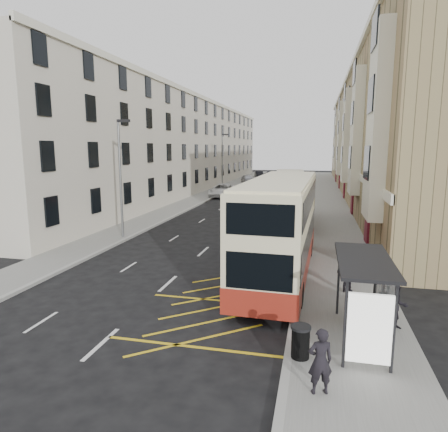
% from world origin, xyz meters
% --- Properties ---
extents(ground, '(200.00, 200.00, 0.00)m').
position_xyz_m(ground, '(0.00, 0.00, 0.00)').
color(ground, black).
rests_on(ground, ground).
extents(pavement_right, '(4.00, 120.00, 0.15)m').
position_xyz_m(pavement_right, '(8.00, 30.00, 0.07)').
color(pavement_right, slate).
rests_on(pavement_right, ground).
extents(pavement_left, '(3.00, 120.00, 0.15)m').
position_xyz_m(pavement_left, '(-7.50, 30.00, 0.07)').
color(pavement_left, slate).
rests_on(pavement_left, ground).
extents(kerb_right, '(0.25, 120.00, 0.15)m').
position_xyz_m(kerb_right, '(6.00, 30.00, 0.07)').
color(kerb_right, '#979791').
rests_on(kerb_right, ground).
extents(kerb_left, '(0.25, 120.00, 0.15)m').
position_xyz_m(kerb_left, '(-6.00, 30.00, 0.07)').
color(kerb_left, '#979791').
rests_on(kerb_left, ground).
extents(road_markings, '(10.00, 110.00, 0.01)m').
position_xyz_m(road_markings, '(0.00, 45.00, 0.01)').
color(road_markings, silver).
rests_on(road_markings, ground).
extents(terrace_right, '(10.75, 79.00, 15.25)m').
position_xyz_m(terrace_right, '(14.88, 45.38, 7.52)').
color(terrace_right, '#928155').
rests_on(terrace_right, ground).
extents(terrace_left, '(9.18, 79.00, 13.25)m').
position_xyz_m(terrace_left, '(-13.43, 45.50, 6.52)').
color(terrace_left, beige).
rests_on(terrace_left, ground).
extents(bus_shelter, '(1.65, 4.25, 2.70)m').
position_xyz_m(bus_shelter, '(8.34, -0.39, 2.14)').
color(bus_shelter, black).
rests_on(bus_shelter, pavement_right).
extents(guard_railing, '(0.06, 6.56, 1.01)m').
position_xyz_m(guard_railing, '(6.25, 5.75, 0.86)').
color(guard_railing, red).
rests_on(guard_railing, pavement_right).
extents(street_lamp_near, '(0.93, 0.18, 8.00)m').
position_xyz_m(street_lamp_near, '(-6.35, 12.00, 4.64)').
color(street_lamp_near, slate).
rests_on(street_lamp_near, pavement_left).
extents(street_lamp_far, '(0.93, 0.18, 8.00)m').
position_xyz_m(street_lamp_far, '(-6.35, 42.00, 4.64)').
color(street_lamp_far, slate).
rests_on(street_lamp_far, pavement_left).
extents(double_decker_front, '(3.15, 12.23, 4.85)m').
position_xyz_m(double_decker_front, '(5.00, 6.33, 2.47)').
color(double_decker_front, beige).
rests_on(double_decker_front, ground).
extents(double_decker_rear, '(3.16, 10.89, 4.29)m').
position_xyz_m(double_decker_rear, '(4.49, 19.94, 2.19)').
color(double_decker_rear, beige).
rests_on(double_decker_rear, ground).
extents(litter_bin, '(0.60, 0.60, 0.99)m').
position_xyz_m(litter_bin, '(6.35, -1.64, 0.66)').
color(litter_bin, black).
rests_on(litter_bin, pavement_right).
extents(pedestrian_near, '(0.73, 0.60, 1.74)m').
position_xyz_m(pedestrian_near, '(6.90, -3.30, 1.02)').
color(pedestrian_near, black).
rests_on(pedestrian_near, pavement_right).
extents(pedestrian_mid, '(0.81, 0.66, 1.57)m').
position_xyz_m(pedestrian_mid, '(9.44, 1.06, 0.93)').
color(pedestrian_mid, black).
rests_on(pedestrian_mid, pavement_right).
extents(pedestrian_far, '(1.08, 0.78, 1.70)m').
position_xyz_m(pedestrian_far, '(8.11, 4.30, 1.00)').
color(pedestrian_far, black).
rests_on(pedestrian_far, pavement_right).
extents(white_van, '(2.90, 6.05, 1.66)m').
position_xyz_m(white_van, '(-5.20, 36.99, 0.83)').
color(white_van, white).
rests_on(white_van, ground).
extents(car_silver, '(3.39, 5.05, 1.60)m').
position_xyz_m(car_silver, '(-5.20, 56.17, 0.80)').
color(car_silver, '#B2B4BB').
rests_on(car_silver, ground).
extents(car_dark, '(2.56, 4.58, 1.43)m').
position_xyz_m(car_dark, '(-5.20, 70.21, 0.71)').
color(car_dark, black).
rests_on(car_dark, ground).
extents(car_red, '(2.07, 4.86, 1.40)m').
position_xyz_m(car_red, '(3.51, 57.22, 0.70)').
color(car_red, '#950407').
rests_on(car_red, ground).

